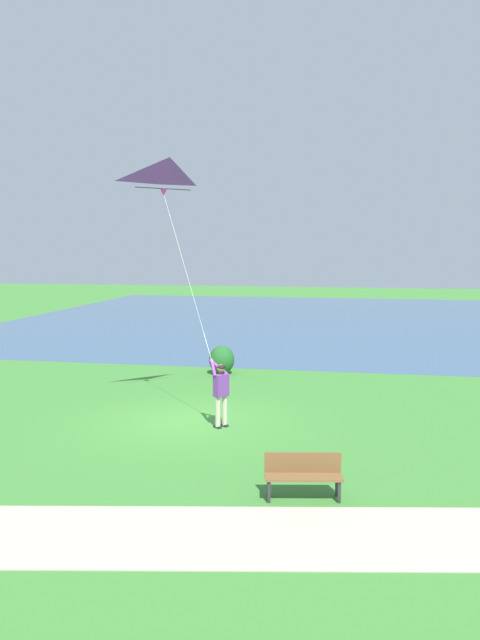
# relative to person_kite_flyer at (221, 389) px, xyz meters

# --- Properties ---
(ground_plane) EXTENTS (120.00, 120.00, 0.00)m
(ground_plane) POSITION_rel_person_kite_flyer_xyz_m (-0.36, -1.02, -1.05)
(ground_plane) COLOR #3D7F33
(lake_water) EXTENTS (36.00, 44.00, 0.01)m
(lake_water) POSITION_rel_person_kite_flyer_xyz_m (-26.34, 2.98, -1.04)
(lake_water) COLOR #385B7F
(lake_water) RESTS_ON ground
(walkway_path) EXTENTS (8.07, 31.91, 0.02)m
(walkway_path) POSITION_rel_person_kite_flyer_xyz_m (6.52, 0.98, -1.04)
(walkway_path) COLOR #B7AD99
(walkway_path) RESTS_ON ground
(person_kite_flyer) EXTENTS (0.56, 0.61, 1.83)m
(person_kite_flyer) POSITION_rel_person_kite_flyer_xyz_m (0.00, 0.00, 0.00)
(person_kite_flyer) COLOR #232328
(person_kite_flyer) RESTS_ON ground
(flying_kite) EXTENTS (2.02, 2.42, 5.47)m
(flying_kite) POSITION_rel_person_kite_flyer_xyz_m (-1.29, -1.75, 5.75)
(flying_kite) COLOR purple
(park_bench_near_walkway) EXTENTS (0.70, 1.55, 0.88)m
(park_bench_near_walkway) POSITION_rel_person_kite_flyer_xyz_m (4.51, 2.65, -0.54)
(park_bench_near_walkway) COLOR brown
(park_bench_near_walkway) RESTS_ON ground
(lakeside_shrub) EXTENTS (1.01, 0.96, 1.09)m
(lakeside_shrub) POSITION_rel_person_kite_flyer_xyz_m (-7.12, -1.55, -0.50)
(lakeside_shrub) COLOR #236028
(lakeside_shrub) RESTS_ON ground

